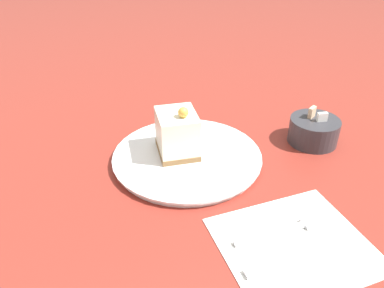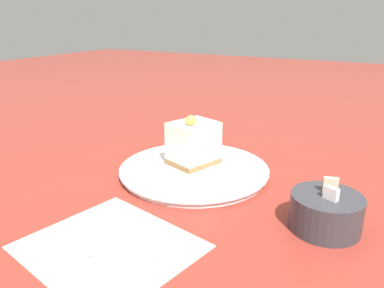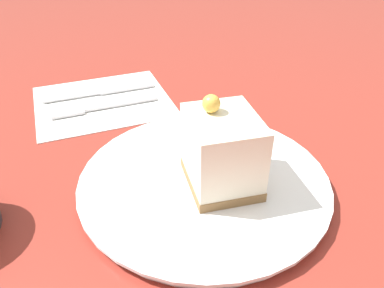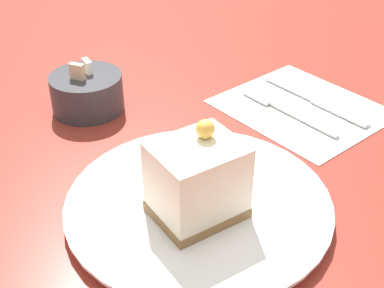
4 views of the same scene
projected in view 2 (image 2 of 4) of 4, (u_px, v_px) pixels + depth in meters
name	position (u px, v px, depth m)	size (l,w,h in m)	color
ground_plane	(214.00, 172.00, 0.72)	(4.00, 4.00, 0.00)	maroon
plate	(194.00, 170.00, 0.71)	(0.28, 0.28, 0.01)	white
cake_slice	(193.00, 143.00, 0.71)	(0.10, 0.10, 0.10)	olive
napkin	(109.00, 246.00, 0.49)	(0.22, 0.24, 0.00)	white
fork	(132.00, 240.00, 0.49)	(0.05, 0.16, 0.00)	silver
knife	(84.00, 248.00, 0.48)	(0.05, 0.18, 0.00)	silver
sugar_bowl	(326.00, 212.00, 0.52)	(0.10, 0.10, 0.07)	#333338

